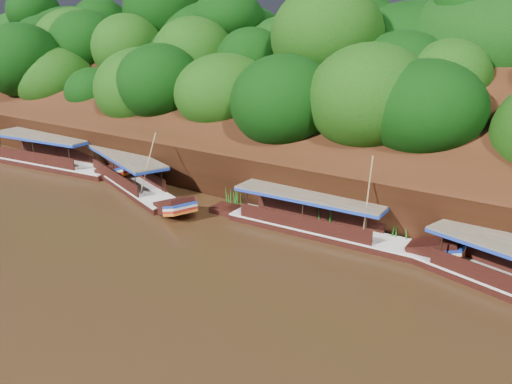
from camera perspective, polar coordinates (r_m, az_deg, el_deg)
ground at (r=24.04m, az=-6.14°, el=-10.12°), size 160.00×160.00×0.00m
riverbank at (r=42.04m, az=14.67°, el=4.66°), size 120.00×30.06×19.40m
boat_1 at (r=28.79m, az=8.65°, el=-4.09°), size 13.64×2.87×5.72m
boat_2 at (r=37.53m, az=-13.67°, el=0.98°), size 14.93×6.86×5.32m
boat_3 at (r=45.25m, az=-21.59°, el=3.26°), size 15.46×4.14×3.25m
reeds at (r=32.59m, az=0.16°, el=-0.55°), size 49.68×2.57×2.22m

